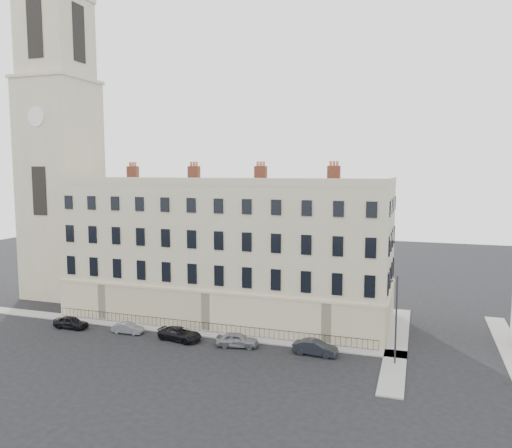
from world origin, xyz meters
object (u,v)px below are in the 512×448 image
at_px(car_a, 71,322).
at_px(car_b, 128,328).
at_px(car_c, 177,335).
at_px(car_d, 180,334).
at_px(car_e, 237,340).
at_px(car_f, 315,348).
at_px(streetlamp, 396,316).

bearing_deg(car_a, car_b, -85.99).
bearing_deg(car_c, car_d, -66.34).
distance_m(car_e, car_f, 7.39).
xyz_separation_m(car_c, car_d, (0.34, 0.10, 0.07)).
bearing_deg(streetlamp, car_a, 164.05).
height_order(car_a, car_f, car_f).
distance_m(car_b, car_d, 6.03).
height_order(car_a, car_c, car_a).
xyz_separation_m(car_f, streetlamp, (6.90, -0.15, 3.62)).
relative_size(car_a, streetlamp, 0.48).
relative_size(car_e, car_f, 0.98).
xyz_separation_m(car_d, car_e, (5.93, 0.03, 0.06)).
bearing_deg(car_c, car_e, -81.29).
distance_m(car_c, car_d, 0.36).
bearing_deg(car_d, car_a, 101.16).
bearing_deg(car_b, car_e, -93.19).
relative_size(car_b, car_e, 0.82).
distance_m(car_a, car_c, 12.29).
xyz_separation_m(car_c, car_f, (13.65, 0.41, 0.12)).
relative_size(car_c, car_e, 0.94).
height_order(car_b, car_c, car_c).
distance_m(car_c, streetlamp, 20.90).
bearing_deg(car_d, car_b, 98.11).
xyz_separation_m(car_a, streetlamp, (32.85, 0.43, 3.65)).
bearing_deg(car_a, car_e, -89.05).
bearing_deg(car_e, car_c, 82.00).
xyz_separation_m(car_a, car_b, (6.60, 0.46, -0.10)).
xyz_separation_m(car_c, car_e, (6.26, 0.13, 0.13)).
relative_size(car_a, car_d, 0.85).
bearing_deg(car_b, car_c, -95.35).
height_order(car_e, streetlamp, streetlamp).
height_order(car_b, car_e, car_e).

